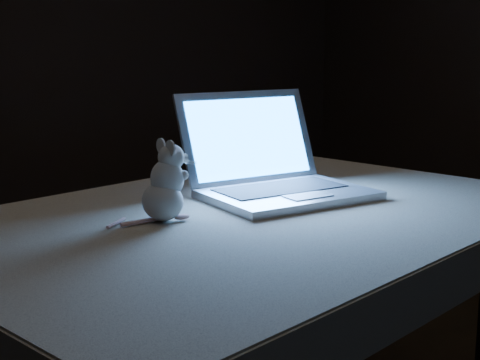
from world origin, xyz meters
TOP-DOWN VIEW (x-y plane):
  - back_wall at (0.00, 2.50)m, footprint 4.50×0.04m
  - table at (-0.02, -0.16)m, footprint 1.69×1.32m
  - tablecloth at (-0.11, -0.13)m, footprint 1.82×1.44m
  - laptop at (0.14, -0.08)m, footprint 0.44×0.39m
  - plush_mouse at (-0.26, -0.12)m, footprint 0.17×0.17m

SIDE VIEW (x-z plane):
  - table at x=-0.02m, z-range 0.00..0.80m
  - tablecloth at x=-0.11m, z-range 0.69..0.80m
  - plush_mouse at x=-0.26m, z-range 0.80..1.00m
  - laptop at x=0.14m, z-range 0.80..1.10m
  - back_wall at x=0.00m, z-range 0.00..2.60m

